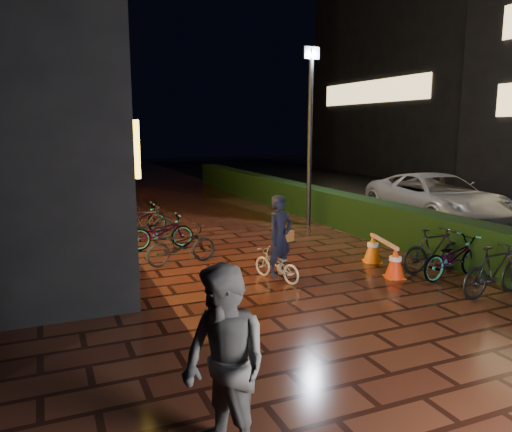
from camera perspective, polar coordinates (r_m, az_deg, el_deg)
name	(u,v)px	position (r m, az deg, el deg)	size (l,w,h in m)	color
ground	(342,293)	(9.19, 9.85, -8.67)	(80.00, 80.00, 0.00)	#381911
asphalt_road	(487,215)	(18.69, 24.87, 0.16)	(11.00, 60.00, 0.01)	black
hedge	(297,198)	(17.45, 4.74, 2.07)	(0.70, 20.00, 1.00)	black
bystander_person	(225,366)	(4.52, -3.62, -16.75)	(0.87, 0.68, 1.80)	#605F62
van	(437,198)	(16.61, 19.95, 1.96)	(2.47, 5.36, 1.49)	#B6B6BB
lamp_post_hedge	(310,130)	(14.91, 6.19, 9.77)	(0.49, 0.14, 5.19)	black
lamp_post_sf	(119,136)	(16.28, -15.44, 8.78)	(0.46, 0.19, 4.83)	black
cyclist	(278,249)	(9.59, 2.57, -3.85)	(0.78, 1.24, 1.68)	silver
traffic_barrier	(383,255)	(10.75, 14.34, -4.30)	(0.73, 1.57, 0.64)	red
cart_assembly	(422,232)	(12.47, 18.40, -1.71)	(0.63, 0.53, 0.96)	black
parked_bikes_storefront	(155,229)	(12.71, -11.46, -1.46)	(1.91, 4.28, 0.93)	black
parked_bikes_hedge	(459,259)	(10.35, 22.15, -4.56)	(1.74, 2.06, 0.93)	black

